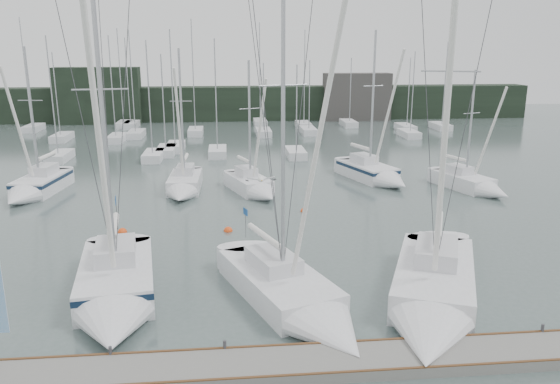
{
  "coord_description": "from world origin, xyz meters",
  "views": [
    {
      "loc": [
        -1.76,
        -21.59,
        10.87
      ],
      "look_at": [
        0.89,
        5.0,
        3.72
      ],
      "focal_mm": 35.0,
      "sensor_mm": 36.0,
      "label": 1
    }
  ],
  "objects_px": {
    "sailboat_near_right": "(432,301)",
    "sailboat_mid_d": "(377,175)",
    "buoy_a": "(228,231)",
    "buoy_b": "(304,211)",
    "sailboat_near_center": "(301,304)",
    "sailboat_mid_c": "(255,188)",
    "sailboat_mid_b": "(183,187)",
    "buoy_c": "(122,232)",
    "sailboat_mid_a": "(34,188)",
    "sailboat_mid_e": "(475,185)",
    "sailboat_near_left": "(115,294)"
  },
  "relations": [
    {
      "from": "sailboat_mid_a",
      "to": "buoy_c",
      "type": "distance_m",
      "value": 12.18
    },
    {
      "from": "sailboat_near_center",
      "to": "sailboat_mid_c",
      "type": "xyz_separation_m",
      "value": [
        -0.86,
        19.41,
        -0.0
      ]
    },
    {
      "from": "buoy_b",
      "to": "sailboat_near_right",
      "type": "bearing_deg",
      "value": -77.99
    },
    {
      "from": "sailboat_near_left",
      "to": "sailboat_near_right",
      "type": "relative_size",
      "value": 0.92
    },
    {
      "from": "buoy_b",
      "to": "sailboat_mid_a",
      "type": "bearing_deg",
      "value": 163.15
    },
    {
      "from": "sailboat_near_center",
      "to": "buoy_c",
      "type": "xyz_separation_m",
      "value": [
        -9.32,
        11.49,
        -0.54
      ]
    },
    {
      "from": "sailboat_near_left",
      "to": "sailboat_mid_a",
      "type": "bearing_deg",
      "value": 108.18
    },
    {
      "from": "sailboat_mid_b",
      "to": "buoy_b",
      "type": "xyz_separation_m",
      "value": [
        8.49,
        -5.54,
        -0.54
      ]
    },
    {
      "from": "buoy_a",
      "to": "sailboat_mid_c",
      "type": "bearing_deg",
      "value": 75.77
    },
    {
      "from": "sailboat_near_right",
      "to": "sailboat_mid_b",
      "type": "height_order",
      "value": "sailboat_near_right"
    },
    {
      "from": "sailboat_mid_e",
      "to": "buoy_c",
      "type": "distance_m",
      "value": 26.36
    },
    {
      "from": "sailboat_mid_a",
      "to": "sailboat_mid_c",
      "type": "bearing_deg",
      "value": 3.35
    },
    {
      "from": "sailboat_near_right",
      "to": "sailboat_mid_d",
      "type": "bearing_deg",
      "value": 103.31
    },
    {
      "from": "sailboat_mid_a",
      "to": "sailboat_mid_b",
      "type": "xyz_separation_m",
      "value": [
        11.08,
        -0.38,
        -0.08
      ]
    },
    {
      "from": "sailboat_near_right",
      "to": "sailboat_mid_d",
      "type": "xyz_separation_m",
      "value": [
        3.95,
        22.85,
        -0.0
      ]
    },
    {
      "from": "sailboat_mid_c",
      "to": "buoy_a",
      "type": "xyz_separation_m",
      "value": [
        -2.1,
        -8.29,
        -0.54
      ]
    },
    {
      "from": "sailboat_mid_e",
      "to": "sailboat_mid_a",
      "type": "bearing_deg",
      "value": 157.53
    },
    {
      "from": "sailboat_mid_a",
      "to": "buoy_c",
      "type": "relative_size",
      "value": 21.01
    },
    {
      "from": "sailboat_mid_b",
      "to": "sailboat_mid_d",
      "type": "relative_size",
      "value": 0.88
    },
    {
      "from": "sailboat_mid_a",
      "to": "sailboat_mid_b",
      "type": "bearing_deg",
      "value": 5.62
    },
    {
      "from": "sailboat_mid_c",
      "to": "buoy_c",
      "type": "distance_m",
      "value": 11.6
    },
    {
      "from": "sailboat_mid_d",
      "to": "sailboat_mid_c",
      "type": "bearing_deg",
      "value": 177.01
    },
    {
      "from": "buoy_a",
      "to": "buoy_c",
      "type": "bearing_deg",
      "value": 176.66
    },
    {
      "from": "sailboat_mid_d",
      "to": "buoy_c",
      "type": "xyz_separation_m",
      "value": [
        -18.71,
        -10.92,
        -0.62
      ]
    },
    {
      "from": "sailboat_near_center",
      "to": "sailboat_mid_a",
      "type": "bearing_deg",
      "value": 109.78
    },
    {
      "from": "sailboat_mid_e",
      "to": "buoy_a",
      "type": "xyz_separation_m",
      "value": [
        -19.03,
        -7.45,
        -0.51
      ]
    },
    {
      "from": "sailboat_near_left",
      "to": "buoy_c",
      "type": "distance_m",
      "value": 10.15
    },
    {
      "from": "buoy_a",
      "to": "sailboat_mid_e",
      "type": "bearing_deg",
      "value": 21.39
    },
    {
      "from": "sailboat_near_right",
      "to": "buoy_c",
      "type": "distance_m",
      "value": 18.99
    },
    {
      "from": "sailboat_mid_a",
      "to": "sailboat_mid_d",
      "type": "relative_size",
      "value": 0.9
    },
    {
      "from": "sailboat_mid_b",
      "to": "sailboat_mid_e",
      "type": "distance_m",
      "value": 22.4
    },
    {
      "from": "sailboat_near_left",
      "to": "sailboat_mid_a",
      "type": "distance_m",
      "value": 21.4
    },
    {
      "from": "sailboat_mid_d",
      "to": "buoy_b",
      "type": "distance_m",
      "value": 10.55
    },
    {
      "from": "buoy_c",
      "to": "sailboat_mid_a",
      "type": "bearing_deg",
      "value": 131.3
    },
    {
      "from": "sailboat_near_right",
      "to": "sailboat_mid_c",
      "type": "height_order",
      "value": "sailboat_near_right"
    },
    {
      "from": "sailboat_near_center",
      "to": "buoy_a",
      "type": "relative_size",
      "value": 29.04
    },
    {
      "from": "sailboat_mid_a",
      "to": "sailboat_mid_e",
      "type": "height_order",
      "value": "sailboat_mid_a"
    },
    {
      "from": "sailboat_mid_d",
      "to": "sailboat_mid_e",
      "type": "bearing_deg",
      "value": -49.24
    },
    {
      "from": "sailboat_mid_e",
      "to": "buoy_b",
      "type": "relative_size",
      "value": 20.23
    },
    {
      "from": "sailboat_mid_c",
      "to": "sailboat_mid_e",
      "type": "distance_m",
      "value": 16.95
    },
    {
      "from": "sailboat_near_center",
      "to": "sailboat_mid_a",
      "type": "xyz_separation_m",
      "value": [
        -17.35,
        20.63,
        0.08
      ]
    },
    {
      "from": "sailboat_near_center",
      "to": "sailboat_mid_e",
      "type": "distance_m",
      "value": 24.56
    },
    {
      "from": "sailboat_mid_e",
      "to": "buoy_b",
      "type": "xyz_separation_m",
      "value": [
        -13.85,
        -3.86,
        -0.51
      ]
    },
    {
      "from": "sailboat_near_left",
      "to": "sailboat_mid_d",
      "type": "relative_size",
      "value": 1.19
    },
    {
      "from": "sailboat_near_center",
      "to": "buoy_b",
      "type": "relative_size",
      "value": 32.55
    },
    {
      "from": "sailboat_near_left",
      "to": "sailboat_near_right",
      "type": "xyz_separation_m",
      "value": [
        13.25,
        -1.91,
        -0.04
      ]
    },
    {
      "from": "sailboat_mid_b",
      "to": "buoy_b",
      "type": "distance_m",
      "value": 10.15
    },
    {
      "from": "buoy_a",
      "to": "buoy_b",
      "type": "bearing_deg",
      "value": 34.73
    },
    {
      "from": "sailboat_near_right",
      "to": "buoy_c",
      "type": "relative_size",
      "value": 30.09
    },
    {
      "from": "sailboat_mid_b",
      "to": "sailboat_near_center",
      "type": "bearing_deg",
      "value": -71.2
    }
  ]
}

